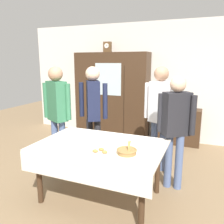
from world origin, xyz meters
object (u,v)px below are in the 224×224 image
Objects in this scene: spoon_back_edge at (52,146)px; dining_table at (99,152)px; tea_cup_far_right at (79,138)px; spoon_mid_right at (60,139)px; tea_cup_far_left at (146,144)px; tea_cup_back_edge at (117,137)px; person_by_cabinet at (57,108)px; person_near_right_end at (160,108)px; mantel_clock at (107,47)px; tea_cup_mid_right at (108,141)px; spoon_center at (135,144)px; pastry_plate at (100,152)px; tea_cup_mid_left at (67,140)px; book_stack at (178,106)px; tea_cup_center at (86,143)px; bread_basket at (127,151)px; wall_cabinet at (112,95)px; person_beside_shelf at (93,107)px; bookshelf_low at (176,126)px; person_behind_table_left at (176,122)px.

dining_table is at bearing 25.13° from spoon_back_edge.
tea_cup_far_right is 0.28m from spoon_mid_right.
spoon_back_edge is at bearing -157.73° from tea_cup_far_left.
tea_cup_back_edge is 1.20m from person_by_cabinet.
person_near_right_end reaches higher than tea_cup_far_left.
dining_table is at bearing -68.69° from mantel_clock.
dining_table is 0.62m from spoon_mid_right.
tea_cup_mid_right reaches higher than spoon_center.
tea_cup_far_left is 0.15m from spoon_center.
tea_cup_far_right is at bearing -171.52° from tea_cup_far_left.
tea_cup_mid_right is 0.07× the size of person_by_cabinet.
mantel_clock reaches higher than pastry_plate.
spoon_center is 1.02m from person_near_right_end.
spoon_mid_right is at bearing 159.45° from tea_cup_mid_left.
person_by_cabinet is at bearing 127.36° from spoon_mid_right.
book_stack is 1.75× the size of spoon_center.
bread_basket is at bearing -8.06° from tea_cup_center.
person_by_cabinet is (-0.87, 0.61, 0.28)m from tea_cup_center.
wall_cabinet is 15.56× the size of tea_cup_far_left.
wall_cabinet reaches higher than tea_cup_center.
spoon_back_edge is (-0.63, -0.38, -0.02)m from tea_cup_mid_right.
spoon_back_edge is at bearing -153.93° from spoon_center.
wall_cabinet is 1.16× the size of person_beside_shelf.
spoon_back_edge is at bearing -59.63° from person_by_cabinet.
pastry_plate is at bearing -105.93° from person_near_right_end.
person_by_cabinet reaches higher than tea_cup_far_left.
tea_cup_mid_left is at bearing -163.44° from spoon_center.
bookshelf_low is 3.65× the size of pastry_plate.
tea_cup_back_edge is 0.07× the size of person_by_cabinet.
wall_cabinet is 17.00× the size of spoon_mid_right.
book_stack reaches higher than tea_cup_center.
tea_cup_back_edge is (-0.45, 0.12, 0.00)m from tea_cup_far_left.
bookshelf_low is 2.06m from person_behind_table_left.
tea_cup_far_left is 0.07× the size of person_by_cabinet.
spoon_center is 0.07× the size of person_by_cabinet.
tea_cup_far_left is (0.57, 0.20, 0.13)m from dining_table.
person_by_cabinet is at bearing -128.78° from book_stack.
spoon_back_edge is at bearing -112.43° from bookshelf_low.
pastry_plate is (1.03, -2.84, -0.24)m from wall_cabinet.
person_near_right_end is at bearing -44.51° from wall_cabinet.
person_near_right_end is at bearing 50.78° from tea_cup_mid_left.
person_behind_table_left is at bearing 35.21° from tea_cup_mid_right.
mantel_clock reaches higher than person_beside_shelf.
wall_cabinet is at bearing 132.65° from person_behind_table_left.
book_stack is 1.60× the size of tea_cup_center.
person_behind_table_left is (1.41, 0.93, 0.22)m from spoon_back_edge.
wall_cabinet is at bearing 118.98° from spoon_center.
tea_cup_back_edge is 0.07× the size of person_near_right_end.
tea_cup_mid_right is 0.99m from person_behind_table_left.
bookshelf_low is 7.85× the size of tea_cup_far_right.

